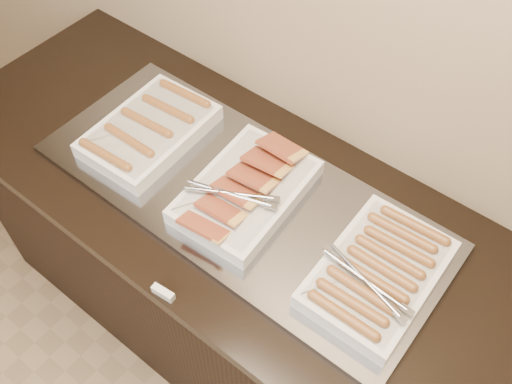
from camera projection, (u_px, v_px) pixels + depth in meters
counter at (248, 279)px, 1.97m from camera, size 2.06×0.76×0.90m
warming_tray at (240, 195)px, 1.62m from camera, size 1.20×0.50×0.02m
dish_left at (150, 130)px, 1.72m from camera, size 0.27×0.40×0.07m
dish_center at (245, 191)px, 1.57m from camera, size 0.29×0.42×0.09m
dish_right at (377, 273)px, 1.41m from camera, size 0.28×0.39×0.08m
label_holder at (163, 293)px, 1.42m from camera, size 0.06×0.02×0.02m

